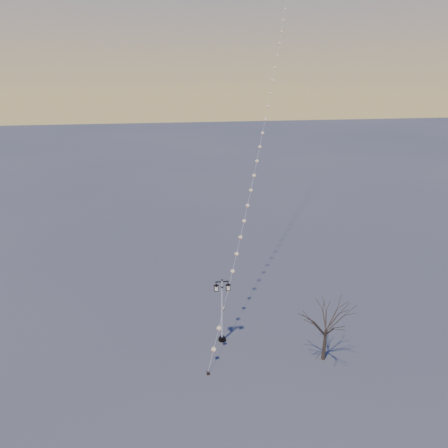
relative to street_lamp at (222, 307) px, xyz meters
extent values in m
plane|color=#464847|center=(-0.16, -3.77, -2.88)|extent=(300.00, 300.00, 0.00)
cylinder|color=black|center=(0.00, 0.00, -2.80)|extent=(0.58, 0.58, 0.17)
cylinder|color=black|center=(0.00, 0.00, -2.65)|extent=(0.41, 0.41, 0.14)
cylinder|color=silver|center=(0.00, 0.00, -0.14)|extent=(0.13, 0.13, 4.86)
cylinder|color=black|center=(0.00, 0.00, 1.72)|extent=(0.21, 0.21, 0.06)
cube|color=black|center=(0.00, 0.00, 2.13)|extent=(0.98, 0.09, 0.06)
sphere|color=black|center=(0.00, 0.00, 2.26)|extent=(0.14, 0.14, 0.14)
pyramid|color=black|center=(-0.43, 0.01, 1.98)|extent=(0.45, 0.45, 0.14)
cube|color=beige|center=(-0.43, 0.01, 1.66)|extent=(0.27, 0.27, 0.35)
cube|color=black|center=(-0.43, 0.01, 1.46)|extent=(0.31, 0.31, 0.04)
pyramid|color=black|center=(0.43, -0.01, 1.98)|extent=(0.45, 0.45, 0.14)
cube|color=beige|center=(0.43, -0.01, 1.66)|extent=(0.27, 0.27, 0.35)
cube|color=black|center=(0.43, -0.01, 1.46)|extent=(0.31, 0.31, 0.04)
cone|color=#372B21|center=(6.78, -3.31, -1.65)|extent=(0.29, 0.29, 2.47)
cylinder|color=black|center=(-1.53, -3.63, -2.78)|extent=(0.21, 0.21, 0.21)
cylinder|color=black|center=(-1.53, -3.63, -2.76)|extent=(0.03, 0.03, 0.26)
cone|color=orange|center=(6.72, 15.39, 13.65)|extent=(0.08, 0.08, 0.29)
cylinder|color=white|center=(-1.53, -3.63, -2.27)|extent=(0.02, 0.02, 0.82)
camera|label=1|loc=(-4.17, -26.77, 16.43)|focal=33.74mm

